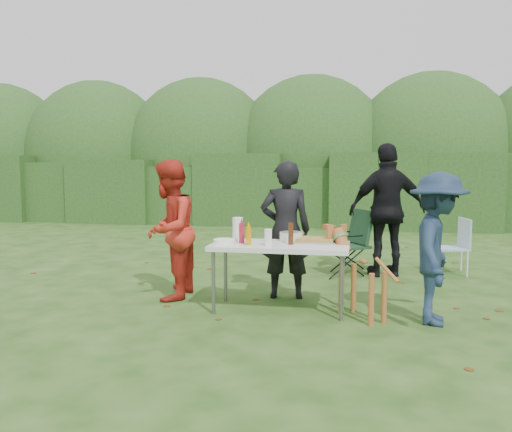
% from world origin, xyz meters
% --- Properties ---
extents(ground, '(80.00, 80.00, 0.00)m').
position_xyz_m(ground, '(0.00, 0.00, 0.00)').
color(ground, '#1E4211').
extents(hedge_row, '(22.00, 1.40, 1.70)m').
position_xyz_m(hedge_row, '(0.00, 8.00, 0.85)').
color(hedge_row, '#23471C').
rests_on(hedge_row, ground).
extents(shrub_backdrop, '(20.00, 2.60, 3.20)m').
position_xyz_m(shrub_backdrop, '(0.00, 9.60, 1.60)').
color(shrub_backdrop, '#3D6628').
rests_on(shrub_backdrop, ground).
extents(folding_table, '(1.50, 0.70, 0.74)m').
position_xyz_m(folding_table, '(0.39, 0.25, 0.69)').
color(folding_table, silver).
rests_on(folding_table, ground).
extents(person_cook, '(0.65, 0.48, 1.65)m').
position_xyz_m(person_cook, '(0.38, 0.80, 0.82)').
color(person_cook, black).
rests_on(person_cook, ground).
extents(person_red_jacket, '(0.65, 0.82, 1.66)m').
position_xyz_m(person_red_jacket, '(-0.97, 0.52, 0.83)').
color(person_red_jacket, red).
rests_on(person_red_jacket, ground).
extents(person_black_puffy, '(1.20, 0.77, 1.89)m').
position_xyz_m(person_black_puffy, '(1.65, 2.28, 0.95)').
color(person_black_puffy, black).
rests_on(person_black_puffy, ground).
extents(child, '(0.73, 1.08, 1.54)m').
position_xyz_m(child, '(2.02, 0.05, 0.77)').
color(child, '#192B43').
rests_on(child, ground).
extents(dog, '(0.91, 0.99, 0.92)m').
position_xyz_m(dog, '(1.28, 0.08, 0.46)').
color(dog, '#A25D2B').
rests_on(dog, ground).
extents(camping_chair, '(0.82, 0.82, 0.95)m').
position_xyz_m(camping_chair, '(1.10, 2.27, 0.47)').
color(camping_chair, '#1A3C22').
rests_on(camping_chair, ground).
extents(lawn_chair, '(0.58, 0.58, 0.82)m').
position_xyz_m(lawn_chair, '(2.57, 2.60, 0.41)').
color(lawn_chair, '#396FBC').
rests_on(lawn_chair, ground).
extents(food_tray, '(0.45, 0.30, 0.02)m').
position_xyz_m(food_tray, '(0.77, 0.41, 0.75)').
color(food_tray, '#B7B7BA').
rests_on(food_tray, folding_table).
extents(focaccia_bread, '(0.40, 0.26, 0.04)m').
position_xyz_m(focaccia_bread, '(0.77, 0.41, 0.78)').
color(focaccia_bread, '#AB863B').
rests_on(focaccia_bread, food_tray).
extents(mustard_bottle, '(0.06, 0.06, 0.20)m').
position_xyz_m(mustard_bottle, '(0.07, 0.11, 0.84)').
color(mustard_bottle, '#CE8503').
rests_on(mustard_bottle, folding_table).
extents(ketchup_bottle, '(0.06, 0.06, 0.22)m').
position_xyz_m(ketchup_bottle, '(-0.03, 0.23, 0.85)').
color(ketchup_bottle, maroon).
rests_on(ketchup_bottle, folding_table).
extents(beer_bottle, '(0.06, 0.06, 0.24)m').
position_xyz_m(beer_bottle, '(0.51, 0.22, 0.86)').
color(beer_bottle, '#47230F').
rests_on(beer_bottle, folding_table).
extents(paper_towel_roll, '(0.12, 0.12, 0.26)m').
position_xyz_m(paper_towel_roll, '(-0.12, 0.45, 0.87)').
color(paper_towel_roll, white).
rests_on(paper_towel_roll, folding_table).
extents(cup_stack, '(0.08, 0.08, 0.18)m').
position_xyz_m(cup_stack, '(0.29, 0.09, 0.83)').
color(cup_stack, white).
rests_on(cup_stack, folding_table).
extents(pasta_bowl, '(0.26, 0.26, 0.10)m').
position_xyz_m(pasta_bowl, '(0.49, 0.50, 0.79)').
color(pasta_bowl, silver).
rests_on(pasta_bowl, folding_table).
extents(plate_stack, '(0.24, 0.24, 0.05)m').
position_xyz_m(plate_stack, '(-0.21, 0.16, 0.77)').
color(plate_stack, white).
rests_on(plate_stack, folding_table).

